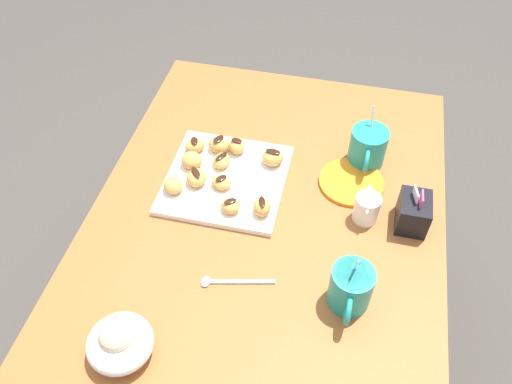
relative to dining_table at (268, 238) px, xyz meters
The scene contains 30 objects.
ground_plane 0.61m from the dining_table, ahead, with size 8.00×8.00×0.00m, color #423D38.
dining_table is the anchor object (origin of this frame).
pastry_plate_square 0.19m from the dining_table, 115.07° to the right, with size 0.30×0.30×0.02m, color white.
coffee_mug_teal_left 0.35m from the dining_table, 134.44° to the left, with size 0.14×0.09×0.15m.
coffee_mug_teal_right 0.35m from the dining_table, 44.90° to the left, with size 0.13×0.09×0.15m.
cream_pitcher_white 0.28m from the dining_table, 94.68° to the left, with size 0.10×0.06×0.07m.
sugar_caddy 0.38m from the dining_table, 94.20° to the left, with size 0.09×0.07×0.11m.
ice_cream_bowl 0.50m from the dining_table, 25.32° to the right, with size 0.13×0.13×0.10m.
saucer_orange_left 0.26m from the dining_table, 123.19° to the left, with size 0.16×0.16×0.01m, color orange.
loose_spoon_near_saucer 0.27m from the dining_table, 10.30° to the right, with size 0.05×0.16×0.01m.
beignet_0 0.28m from the dining_table, 109.82° to the right, with size 0.05×0.05×0.04m, color #D19347.
beignet_1 0.28m from the dining_table, 132.30° to the right, with size 0.05×0.06×0.04m, color #D19347.
chocolate_drizzle_1 0.29m from the dining_table, 132.30° to the right, with size 0.03×0.02×0.01m, color black.
beignet_2 0.17m from the dining_table, 15.58° to the right, with size 0.05×0.04×0.04m, color #D19347.
chocolate_drizzle_2 0.19m from the dining_table, 15.58° to the right, with size 0.03×0.01×0.01m, color black.
beignet_3 0.21m from the dining_table, behind, with size 0.05×0.05×0.04m, color #D19347.
chocolate_drizzle_3 0.23m from the dining_table, behind, with size 0.04×0.02×0.01m, color black.
beignet_4 0.18m from the dining_table, 62.20° to the right, with size 0.04×0.05×0.03m, color #D19347.
chocolate_drizzle_4 0.20m from the dining_table, 62.20° to the right, with size 0.03×0.02×0.01m, color black.
beignet_5 0.29m from the dining_table, 86.91° to the right, with size 0.05×0.05×0.03m, color #D19347.
beignet_6 0.20m from the dining_table, 101.62° to the right, with size 0.04×0.05×0.03m, color #D19347.
chocolate_drizzle_6 0.21m from the dining_table, 101.62° to the right, with size 0.03×0.02×0.01m, color black.
beignet_7 0.23m from the dining_table, 124.22° to the right, with size 0.05×0.04×0.03m, color #D19347.
chocolate_drizzle_7 0.25m from the dining_table, 124.22° to the right, with size 0.04×0.02×0.01m, color black.
beignet_8 0.25m from the dining_table, 142.79° to the right, with size 0.04×0.05×0.04m, color #D19347.
chocolate_drizzle_8 0.27m from the dining_table, 142.79° to the right, with size 0.03×0.02×0.01m, color black.
beignet_9 0.25m from the dining_table, 97.12° to the right, with size 0.06×0.05×0.04m, color #D19347.
chocolate_drizzle_9 0.26m from the dining_table, 97.12° to the right, with size 0.04×0.02×0.01m, color black.
beignet_10 0.31m from the dining_table, 120.74° to the right, with size 0.04×0.05×0.03m, color #D19347.
chocolate_drizzle_10 0.32m from the dining_table, 120.74° to the right, with size 0.03×0.02×0.01m, color black.
Camera 1 is at (0.79, 0.15, 1.70)m, focal length 36.32 mm.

